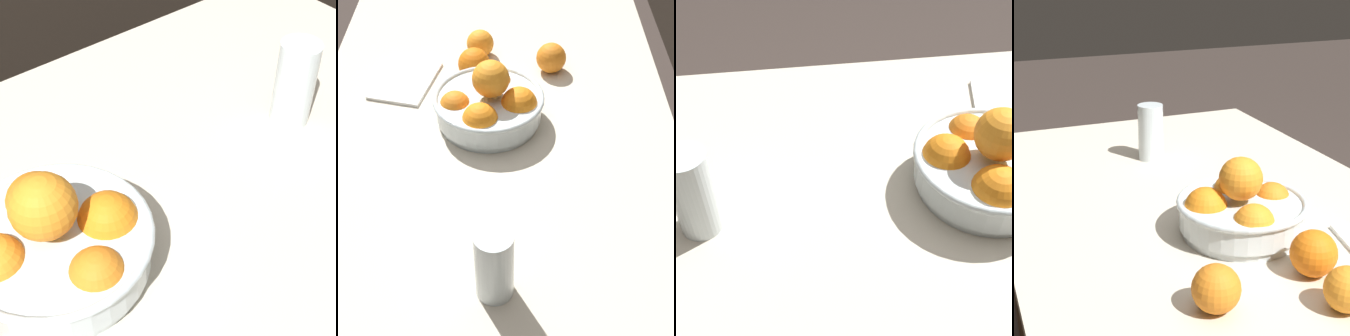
% 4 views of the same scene
% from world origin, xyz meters
% --- Properties ---
extents(ground_plane, '(12.00, 12.00, 0.00)m').
position_xyz_m(ground_plane, '(0.00, 0.00, 0.00)').
color(ground_plane, '#3D332D').
extents(dining_table, '(1.47, 0.85, 0.71)m').
position_xyz_m(dining_table, '(0.00, 0.00, 0.64)').
color(dining_table, beige).
rests_on(dining_table, ground_plane).
extents(fruit_bowl, '(0.25, 0.25, 0.16)m').
position_xyz_m(fruit_bowl, '(-0.09, -0.00, 0.76)').
color(fruit_bowl, silver).
rests_on(fruit_bowl, dining_table).
extents(juice_glass, '(0.07, 0.07, 0.15)m').
position_xyz_m(juice_glass, '(0.37, 0.02, 0.78)').
color(juice_glass, '#F4A314').
rests_on(juice_glass, dining_table).
extents(orange_loose_near_bowl, '(0.07, 0.07, 0.07)m').
position_xyz_m(orange_loose_near_bowl, '(-0.38, -0.04, 0.75)').
color(orange_loose_near_bowl, orange).
rests_on(orange_loose_near_bowl, dining_table).
extents(orange_loose_front, '(0.08, 0.08, 0.08)m').
position_xyz_m(orange_loose_front, '(-0.30, 0.15, 0.75)').
color(orange_loose_front, orange).
rests_on(orange_loose_front, dining_table).
extents(orange_loose_aside, '(0.08, 0.08, 0.08)m').
position_xyz_m(orange_loose_aside, '(-0.27, -0.05, 0.75)').
color(orange_loose_aside, orange).
rests_on(orange_loose_aside, dining_table).
extents(napkin, '(0.21, 0.17, 0.01)m').
position_xyz_m(napkin, '(-0.25, -0.22, 0.72)').
color(napkin, white).
rests_on(napkin, dining_table).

